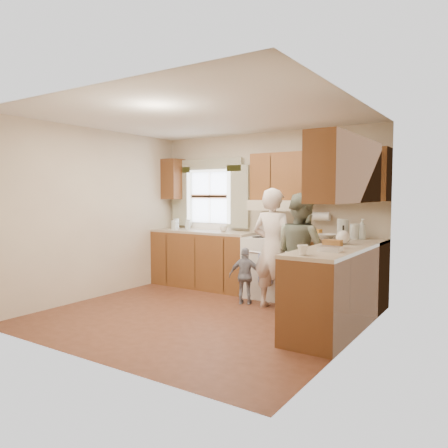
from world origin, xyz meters
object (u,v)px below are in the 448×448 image
Objects in this scene: woman_left at (273,249)px; child at (246,276)px; stove at (273,266)px; woman_right at (301,253)px.

child is (-0.42, -0.00, -0.41)m from woman_left.
woman_right is (0.70, -0.59, 0.31)m from stove.
woman_left reaches higher than stove.
woman_left is 0.59m from child.
woman_left is 1.04× the size of woman_right.
stove is 0.60m from child.
stove is 1.35× the size of child.
woman_left is 2.04× the size of child.
woman_left reaches higher than woman_right.
woman_right is 1.96× the size of child.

